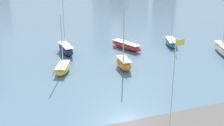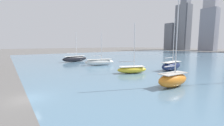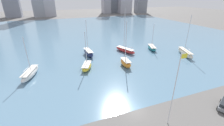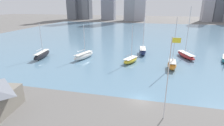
{
  "view_description": "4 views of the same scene",
  "coord_description": "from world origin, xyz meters",
  "px_view_note": "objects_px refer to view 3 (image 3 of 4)",
  "views": [
    {
      "loc": [
        -15.23,
        -35.37,
        23.17
      ],
      "look_at": [
        0.64,
        8.08,
        5.9
      ],
      "focal_mm": 50.0,
      "sensor_mm": 36.0,
      "label": 1
    },
    {
      "loc": [
        20.1,
        -1.82,
        6.51
      ],
      "look_at": [
        -5.78,
        16.56,
        2.58
      ],
      "focal_mm": 24.0,
      "sensor_mm": 36.0,
      "label": 2
    },
    {
      "loc": [
        -12.15,
        -19.78,
        20.36
      ],
      "look_at": [
        0.17,
        12.74,
        4.79
      ],
      "focal_mm": 24.0,
      "sensor_mm": 36.0,
      "label": 3
    },
    {
      "loc": [
        1.46,
        -29.46,
        17.19
      ],
      "look_at": [
        -7.85,
        9.77,
        3.51
      ],
      "focal_mm": 28.0,
      "sensor_mm": 36.0,
      "label": 4
    }
  ],
  "objects_px": {
    "sailboat_white": "(30,73)",
    "sailboat_orange": "(126,63)",
    "sailboat_cream": "(185,53)",
    "sailboat_red": "(125,50)",
    "sailboat_navy": "(88,53)",
    "sailboat_teal": "(152,48)",
    "flag_pole": "(175,89)",
    "sailboat_yellow": "(87,66)"
  },
  "relations": [
    {
      "from": "sailboat_cream",
      "to": "sailboat_orange",
      "type": "bearing_deg",
      "value": -158.91
    },
    {
      "from": "sailboat_white",
      "to": "sailboat_red",
      "type": "height_order",
      "value": "sailboat_red"
    },
    {
      "from": "sailboat_navy",
      "to": "sailboat_red",
      "type": "relative_size",
      "value": 0.78
    },
    {
      "from": "sailboat_cream",
      "to": "sailboat_teal",
      "type": "height_order",
      "value": "sailboat_cream"
    },
    {
      "from": "sailboat_yellow",
      "to": "sailboat_red",
      "type": "bearing_deg",
      "value": 51.6
    },
    {
      "from": "flag_pole",
      "to": "sailboat_red",
      "type": "xyz_separation_m",
      "value": [
        8.56,
        35.64,
        -6.05
      ]
    },
    {
      "from": "sailboat_cream",
      "to": "sailboat_red",
      "type": "xyz_separation_m",
      "value": [
        -19.38,
        11.21,
        -0.15
      ]
    },
    {
      "from": "sailboat_red",
      "to": "sailboat_teal",
      "type": "bearing_deg",
      "value": -27.0
    },
    {
      "from": "sailboat_cream",
      "to": "sailboat_navy",
      "type": "distance_m",
      "value": 36.07
    },
    {
      "from": "sailboat_cream",
      "to": "sailboat_red",
      "type": "distance_m",
      "value": 22.39
    },
    {
      "from": "sailboat_cream",
      "to": "sailboat_red",
      "type": "bearing_deg",
      "value": 169.43
    },
    {
      "from": "sailboat_yellow",
      "to": "sailboat_teal",
      "type": "distance_m",
      "value": 30.25
    },
    {
      "from": "sailboat_white",
      "to": "sailboat_navy",
      "type": "distance_m",
      "value": 21.13
    },
    {
      "from": "sailboat_orange",
      "to": "sailboat_cream",
      "type": "bearing_deg",
      "value": 4.67
    },
    {
      "from": "sailboat_cream",
      "to": "sailboat_yellow",
      "type": "height_order",
      "value": "sailboat_cream"
    },
    {
      "from": "sailboat_navy",
      "to": "sailboat_teal",
      "type": "relative_size",
      "value": 1.23
    },
    {
      "from": "flag_pole",
      "to": "sailboat_teal",
      "type": "distance_m",
      "value": 40.52
    },
    {
      "from": "flag_pole",
      "to": "sailboat_cream",
      "type": "bearing_deg",
      "value": 41.17
    },
    {
      "from": "flag_pole",
      "to": "sailboat_cream",
      "type": "relative_size",
      "value": 0.89
    },
    {
      "from": "sailboat_yellow",
      "to": "sailboat_orange",
      "type": "relative_size",
      "value": 0.81
    },
    {
      "from": "flag_pole",
      "to": "sailboat_teal",
      "type": "relative_size",
      "value": 1.24
    },
    {
      "from": "sailboat_orange",
      "to": "sailboat_teal",
      "type": "xyz_separation_m",
      "value": [
        17.19,
        10.78,
        -0.34
      ]
    },
    {
      "from": "flag_pole",
      "to": "sailboat_red",
      "type": "bearing_deg",
      "value": 76.49
    },
    {
      "from": "sailboat_teal",
      "to": "sailboat_navy",
      "type": "bearing_deg",
      "value": -166.36
    },
    {
      "from": "sailboat_cream",
      "to": "sailboat_orange",
      "type": "distance_m",
      "value": 24.85
    },
    {
      "from": "sailboat_teal",
      "to": "sailboat_yellow",
      "type": "bearing_deg",
      "value": -144.93
    },
    {
      "from": "sailboat_cream",
      "to": "sailboat_teal",
      "type": "distance_m",
      "value": 12.66
    },
    {
      "from": "sailboat_white",
      "to": "sailboat_orange",
      "type": "relative_size",
      "value": 0.79
    },
    {
      "from": "sailboat_orange",
      "to": "sailboat_red",
      "type": "height_order",
      "value": "sailboat_red"
    },
    {
      "from": "sailboat_white",
      "to": "sailboat_navy",
      "type": "xyz_separation_m",
      "value": [
        18.49,
        10.21,
        0.14
      ]
    },
    {
      "from": "flag_pole",
      "to": "sailboat_navy",
      "type": "xyz_separation_m",
      "value": [
        -5.84,
        37.06,
        -5.84
      ]
    },
    {
      "from": "flag_pole",
      "to": "sailboat_red",
      "type": "relative_size",
      "value": 0.79
    },
    {
      "from": "flag_pole",
      "to": "sailboat_yellow",
      "type": "relative_size",
      "value": 1.16
    },
    {
      "from": "sailboat_red",
      "to": "sailboat_orange",
      "type": "bearing_deg",
      "value": -136.17
    },
    {
      "from": "sailboat_red",
      "to": "sailboat_teal",
      "type": "relative_size",
      "value": 1.58
    },
    {
      "from": "sailboat_navy",
      "to": "sailboat_teal",
      "type": "distance_m",
      "value": 26.26
    },
    {
      "from": "sailboat_orange",
      "to": "flag_pole",
      "type": "bearing_deg",
      "value": -94.39
    },
    {
      "from": "sailboat_navy",
      "to": "sailboat_red",
      "type": "bearing_deg",
      "value": -10.5
    },
    {
      "from": "sailboat_orange",
      "to": "sailboat_teal",
      "type": "bearing_deg",
      "value": 35.17
    },
    {
      "from": "sailboat_red",
      "to": "sailboat_cream",
      "type": "bearing_deg",
      "value": -51.59
    },
    {
      "from": "sailboat_navy",
      "to": "sailboat_red",
      "type": "height_order",
      "value": "sailboat_red"
    },
    {
      "from": "sailboat_yellow",
      "to": "sailboat_cream",
      "type": "bearing_deg",
      "value": 20.35
    }
  ]
}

